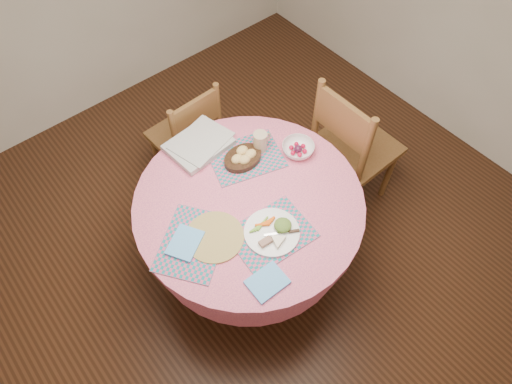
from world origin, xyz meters
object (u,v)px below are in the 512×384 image
at_px(wicker_trivet, 215,237).
at_px(latte_mug, 261,141).
at_px(chair_right, 351,146).
at_px(dinner_plate, 274,231).
at_px(chair_back, 189,135).
at_px(fruit_bowl, 298,149).
at_px(dining_table, 249,219).
at_px(bread_bowl, 243,157).

relative_size(wicker_trivet, latte_mug, 2.51).
relative_size(chair_right, wicker_trivet, 3.46).
bearing_deg(dinner_plate, chair_back, 80.56).
bearing_deg(fruit_bowl, dining_table, -169.72).
bearing_deg(chair_right, dinner_plate, 105.44).
xyz_separation_m(chair_right, fruit_bowl, (-0.43, 0.06, 0.24)).
bearing_deg(latte_mug, chair_right, -20.94).
xyz_separation_m(chair_back, wicker_trivet, (-0.42, -0.88, 0.29)).
bearing_deg(dining_table, chair_right, 0.94).
height_order(dining_table, chair_back, chair_back).
relative_size(chair_right, fruit_bowl, 4.38).
bearing_deg(dining_table, wicker_trivet, -166.73).
bearing_deg(chair_back, fruit_bowl, 108.55).
xyz_separation_m(wicker_trivet, dinner_plate, (0.24, -0.17, 0.02)).
bearing_deg(bread_bowl, chair_right, -16.82).
xyz_separation_m(chair_back, dinner_plate, (-0.18, -1.05, 0.30)).
height_order(wicker_trivet, bread_bowl, bread_bowl).
height_order(latte_mug, fruit_bowl, latte_mug).
distance_m(chair_right, chair_back, 1.08).
height_order(dinner_plate, bread_bowl, bread_bowl).
bearing_deg(wicker_trivet, chair_back, 64.62).
relative_size(dining_table, dinner_plate, 4.37).
distance_m(chair_right, bread_bowl, 0.78).
bearing_deg(dinner_plate, dining_table, 82.12).
height_order(chair_right, latte_mug, chair_right).
xyz_separation_m(chair_right, dinner_plate, (-0.89, -0.25, 0.23)).
bearing_deg(dinner_plate, bread_bowl, 68.98).
relative_size(dining_table, chair_right, 1.20).
bearing_deg(chair_right, latte_mug, 68.71).
relative_size(chair_right, dinner_plate, 3.66).
bearing_deg(wicker_trivet, latte_mug, 28.32).
distance_m(bread_bowl, latte_mug, 0.14).
xyz_separation_m(wicker_trivet, bread_bowl, (0.42, 0.29, 0.03)).
bearing_deg(dinner_plate, wicker_trivet, 144.75).
bearing_deg(bread_bowl, wicker_trivet, -145.20).
relative_size(chair_back, dinner_plate, 3.17).
xyz_separation_m(dining_table, chair_back, (0.14, 0.82, -0.09)).
relative_size(dinner_plate, latte_mug, 2.37).
distance_m(dining_table, dinner_plate, 0.32).
bearing_deg(wicker_trivet, chair_right, 4.00).
distance_m(chair_back, wicker_trivet, 1.02).
distance_m(wicker_trivet, bread_bowl, 0.51).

